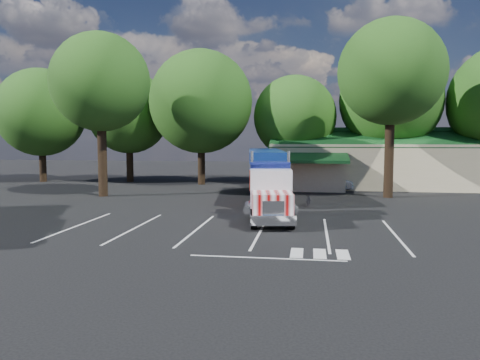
# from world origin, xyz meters

# --- Properties ---
(ground) EXTENTS (120.00, 120.00, 0.00)m
(ground) POSITION_xyz_m (0.00, 0.00, 0.00)
(ground) COLOR black
(ground) RESTS_ON ground
(event_hall) EXTENTS (24.20, 14.12, 5.55)m
(event_hall) POSITION_xyz_m (13.74, 17.81, 2.21)
(event_hall) COLOR beige
(event_hall) RESTS_ON ground
(tree_row_a) EXTENTS (9.00, 9.00, 11.68)m
(tree_row_a) POSITION_xyz_m (-22.00, 16.50, 7.16)
(tree_row_a) COLOR black
(tree_row_a) RESTS_ON ground
(tree_row_b) EXTENTS (8.40, 8.40, 11.35)m
(tree_row_b) POSITION_xyz_m (-13.00, 17.80, 7.13)
(tree_row_b) COLOR black
(tree_row_b) RESTS_ON ground
(tree_row_c) EXTENTS (10.00, 10.00, 13.05)m
(tree_row_c) POSITION_xyz_m (-5.00, 16.20, 8.04)
(tree_row_c) COLOR black
(tree_row_c) RESTS_ON ground
(tree_row_d) EXTENTS (8.00, 8.00, 10.60)m
(tree_row_d) POSITION_xyz_m (4.00, 17.50, 6.58)
(tree_row_d) COLOR black
(tree_row_d) RESTS_ON ground
(tree_row_e) EXTENTS (9.60, 9.60, 12.90)m
(tree_row_e) POSITION_xyz_m (13.00, 18.00, 8.09)
(tree_row_e) COLOR black
(tree_row_e) RESTS_ON ground
(tree_near_left) EXTENTS (7.60, 7.60, 12.65)m
(tree_near_left) POSITION_xyz_m (-10.50, 6.00, 8.81)
(tree_near_left) COLOR black
(tree_near_left) RESTS_ON ground
(tree_near_right) EXTENTS (8.00, 8.00, 13.50)m
(tree_near_right) POSITION_xyz_m (11.50, 8.50, 9.46)
(tree_near_right) COLOR black
(tree_near_right) RESTS_ON ground
(semi_truck) EXTENTS (4.63, 18.46, 3.84)m
(semi_truck) POSITION_xyz_m (2.55, 3.80, 2.17)
(semi_truck) COLOR black
(semi_truck) RESTS_ON ground
(woman) EXTENTS (0.40, 0.58, 1.52)m
(woman) POSITION_xyz_m (4.50, -4.86, 0.76)
(woman) COLOR black
(woman) RESTS_ON ground
(bicycle) EXTENTS (0.72, 1.66, 0.85)m
(bicycle) POSITION_xyz_m (5.50, 3.34, 0.42)
(bicycle) COLOR black
(bicycle) RESTS_ON ground
(silver_sedan) EXTENTS (4.39, 1.71, 1.42)m
(silver_sedan) POSITION_xyz_m (7.10, 12.75, 0.71)
(silver_sedan) COLOR #999BA0
(silver_sedan) RESTS_ON ground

